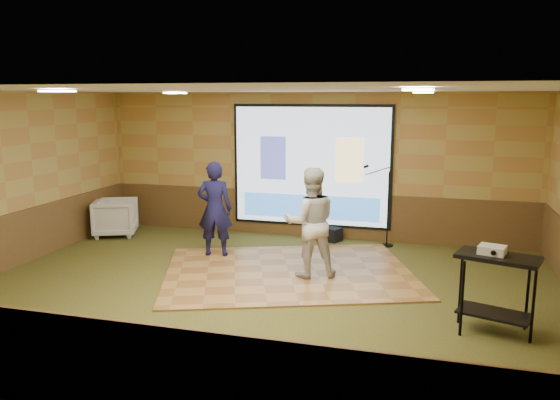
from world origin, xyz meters
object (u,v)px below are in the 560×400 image
(dance_floor, at_px, (289,272))
(mic_stand, at_px, (384,221))
(projector, at_px, (492,250))
(player_right, at_px, (311,222))
(av_table, at_px, (497,278))
(duffel_bag, at_px, (330,234))
(banquet_chair, at_px, (116,217))
(projector_screen, at_px, (311,167))
(player_left, at_px, (215,209))

(dance_floor, xyz_separation_m, mic_stand, (1.39, 2.14, 0.48))
(projector, bearing_deg, player_right, 167.69)
(av_table, bearing_deg, mic_stand, 113.86)
(dance_floor, height_order, av_table, av_table)
(dance_floor, height_order, duffel_bag, duffel_bag)
(player_right, height_order, banquet_chair, player_right)
(player_right, bearing_deg, duffel_bag, -109.05)
(projector_screen, height_order, banquet_chair, projector_screen)
(av_table, bearing_deg, duffel_bag, 125.69)
(player_left, height_order, banquet_chair, player_left)
(projector_screen, distance_m, banquet_chair, 4.26)
(projector, bearing_deg, dance_floor, 168.88)
(projector_screen, height_order, player_left, projector_screen)
(player_left, distance_m, projector, 5.00)
(projector_screen, xyz_separation_m, player_left, (-1.38, -1.86, -0.58))
(duffel_bag, bearing_deg, player_left, -137.67)
(player_right, distance_m, duffel_bag, 2.50)
(dance_floor, bearing_deg, banquet_chair, 160.65)
(banquet_chair, bearing_deg, duffel_bag, -102.53)
(dance_floor, relative_size, projector, 13.16)
(projector_screen, distance_m, dance_floor, 2.84)
(player_right, height_order, duffel_bag, player_right)
(player_left, xyz_separation_m, player_right, (1.93, -0.71, 0.02))
(dance_floor, bearing_deg, mic_stand, 56.97)
(player_right, relative_size, mic_stand, 1.11)
(av_table, bearing_deg, player_left, 154.60)
(banquet_chair, relative_size, duffel_bag, 1.93)
(projector_screen, xyz_separation_m, duffel_bag, (0.45, -0.20, -1.34))
(mic_stand, bearing_deg, av_table, -90.36)
(dance_floor, bearing_deg, av_table, -27.81)
(projector_screen, distance_m, duffel_bag, 1.42)
(av_table, relative_size, duffel_bag, 2.24)
(projector, height_order, mic_stand, mic_stand)
(dance_floor, distance_m, player_left, 1.86)
(dance_floor, height_order, banquet_chair, banquet_chair)
(duffel_bag, bearing_deg, dance_floor, -97.41)
(av_table, distance_m, duffel_bag, 4.77)
(banquet_chair, bearing_deg, mic_stand, -105.40)
(banquet_chair, xyz_separation_m, duffel_bag, (4.45, 0.77, -0.25))
(player_right, distance_m, banquet_chair, 4.86)
(player_right, bearing_deg, banquet_chair, -40.93)
(dance_floor, height_order, player_right, player_right)
(projector, relative_size, banquet_chair, 0.36)
(player_right, xyz_separation_m, av_table, (2.66, -1.47, -0.21))
(player_left, relative_size, duffel_bag, 3.89)
(banquet_chair, bearing_deg, projector_screen, -98.73)
(av_table, distance_m, mic_stand, 4.11)
(player_left, xyz_separation_m, mic_stand, (2.93, 1.57, -0.40))
(mic_stand, distance_m, duffel_bag, 1.16)
(duffel_bag, bearing_deg, av_table, -54.31)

